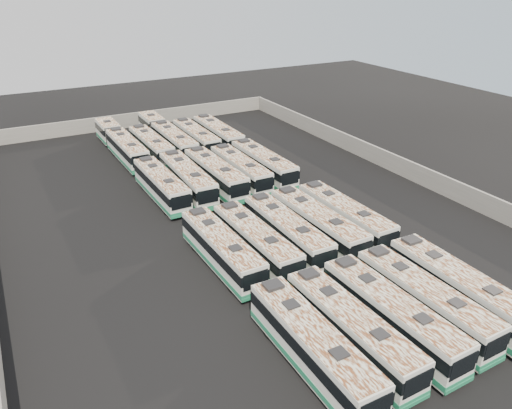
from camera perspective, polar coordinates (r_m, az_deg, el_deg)
name	(u,v)px	position (r m, az deg, el deg)	size (l,w,h in m)	color
ground	(239,218)	(49.68, -2.01, -1.58)	(140.00, 140.00, 0.00)	black
perimeter_wall	(238,208)	(49.19, -2.03, -0.44)	(45.20, 73.20, 2.20)	#65635F
bus_front_far_left	(312,346)	(31.80, 6.45, -15.74)	(2.52, 11.66, 3.28)	#B8BAB4
bus_front_left	(351,329)	(33.41, 10.78, -13.79)	(2.63, 11.48, 3.22)	#B8BAB4
bus_front_center	(391,315)	(35.09, 15.16, -12.08)	(2.75, 11.74, 3.29)	#B8BAB4
bus_front_right	(424,300)	(37.11, 18.65, -10.35)	(2.66, 11.58, 3.25)	#B8BAB4
bus_front_far_right	(458,288)	(39.11, 22.08, -8.88)	(2.65, 11.89, 3.34)	#B8BAB4
bus_midfront_far_left	(222,249)	(41.19, -3.93, -5.13)	(2.62, 11.41, 3.20)	#B8BAB4
bus_midfront_left	(256,242)	(42.16, -0.05, -4.28)	(2.68, 11.47, 3.22)	#B8BAB4
bus_midfront_center	(287,232)	(43.74, 3.52, -3.14)	(2.52, 11.57, 3.25)	#B8BAB4
bus_midfront_right	(317,225)	(45.09, 6.99, -2.29)	(2.79, 11.96, 3.35)	#B8BAB4
bus_midfront_far_right	(344,217)	(46.93, 10.06, -1.39)	(2.71, 11.69, 3.28)	#B8BAB4
bus_midback_far_left	(161,185)	(54.05, -10.76, 2.20)	(2.64, 11.45, 3.21)	#B8BAB4
bus_midback_left	(188,179)	(54.95, -7.83, 2.89)	(2.77, 11.94, 3.35)	#B8BAB4
bus_midback_center	(215,174)	(56.00, -4.66, 3.48)	(2.73, 11.88, 3.33)	#B8BAB4
bus_midback_right	(240,170)	(57.28, -1.79, 4.00)	(2.44, 11.38, 3.20)	#B8BAB4
bus_midback_far_right	(263,164)	(58.81, 0.84, 4.64)	(2.62, 11.75, 3.30)	#B8BAB4
bus_back_far_left	(121,143)	(68.78, -15.22, 6.81)	(2.71, 17.69, 3.20)	#B8BAB4
bus_back_left	(151,146)	(66.58, -11.87, 6.56)	(2.65, 11.42, 3.20)	#B8BAB4
bus_back_center	(166,136)	(70.32, -10.20, 7.74)	(2.50, 18.10, 3.28)	#B8BAB4
bus_back_right	(196,138)	(68.69, -6.86, 7.52)	(2.44, 11.46, 3.23)	#B8BAB4
bus_back_far_right	(218,135)	(69.72, -4.36, 7.94)	(2.59, 11.87, 3.34)	#B8BAB4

